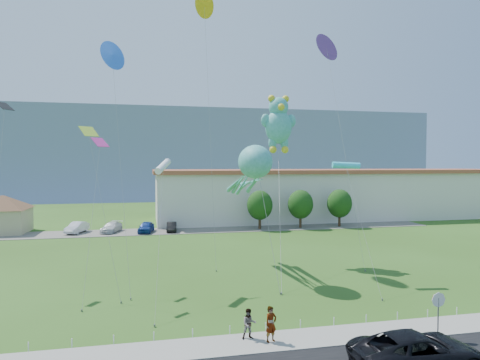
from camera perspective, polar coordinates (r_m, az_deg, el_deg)
name	(u,v)px	position (r m, az deg, el deg)	size (l,w,h in m)	color
ground	(243,324)	(25.76, 0.37, -18.68)	(160.00, 160.00, 0.00)	#2C4E16
sidewalk	(255,343)	(23.26, 1.95, -20.92)	(80.00, 2.50, 0.10)	gray
parking_strip	(187,230)	(59.44, -7.03, -6.68)	(70.00, 6.00, 0.06)	#59544C
hill_ridge	(164,154)	(143.63, -10.11, 3.48)	(160.00, 50.00, 25.00)	slate
pavilion	(3,210)	(64.59, -29.06, -3.56)	(9.20, 9.20, 5.00)	tan
warehouse	(336,193)	(74.54, 12.63, -1.75)	(61.00, 15.00, 8.20)	beige
stop_sign	(438,304)	(25.35, 24.93, -14.78)	(0.80, 0.07, 2.50)	slate
rope_fence	(248,329)	(24.49, 1.07, -19.19)	(26.05, 0.05, 0.50)	white
tree_near	(260,205)	(59.76, 2.65, -3.38)	(3.60, 3.60, 5.47)	#3F2B19
tree_mid	(300,204)	(61.56, 8.07, -3.23)	(3.60, 3.60, 5.47)	#3F2B19
tree_far	(340,204)	(63.88, 13.13, -3.07)	(3.60, 3.60, 5.47)	#3F2B19
suv	(417,351)	(21.78, 22.59, -20.35)	(2.75, 5.96, 1.66)	black
pedestrian_left	(271,324)	(23.03, 4.15, -18.60)	(0.66, 0.43, 1.81)	gray
pedestrian_right	(249,324)	(23.35, 1.23, -18.62)	(0.76, 0.59, 1.57)	gray
parked_car_silver	(77,228)	(60.53, -20.92, -5.94)	(1.51, 4.34, 1.43)	silver
parked_car_white	(112,227)	(59.84, -16.76, -6.04)	(1.82, 4.47, 1.30)	silver
parked_car_blue	(146,227)	(58.45, -12.41, -6.14)	(1.66, 4.13, 1.41)	navy
parked_car_black	(172,227)	(58.67, -9.10, -6.17)	(1.30, 3.73, 1.23)	black
octopus_kite	(251,171)	(34.89, 1.51, 1.16)	(2.66, 11.16, 10.66)	teal
teddy_bear_kite	(279,123)	(41.14, 5.16, 7.64)	(4.89, 12.00, 15.69)	teal
small_kite_pink	(98,158)	(33.46, -18.37, 2.75)	(1.29, 7.06, 11.24)	#D52F91
small_kite_cyan	(346,166)	(35.25, 13.99, 1.79)	(0.57, 7.28, 9.49)	#33CDE9
small_kite_orange	(205,12)	(44.26, -4.73, 21.39)	(1.80, 6.77, 25.19)	yellow
small_kite_purple	(328,53)	(46.38, 11.62, 16.30)	(1.80, 9.15, 21.81)	purple
small_kite_white	(163,167)	(31.71, -10.23, 1.68)	(1.09, 8.81, 9.43)	white
small_kite_blue	(113,60)	(37.61, -16.61, 15.07)	(2.52, 8.17, 18.76)	blue
small_kite_black	(3,128)	(36.59, -29.08, 6.14)	(1.29, 6.61, 14.00)	black
small_kite_yellow	(92,149)	(31.27, -19.12, 3.87)	(2.92, 3.33, 11.86)	#A5CC30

